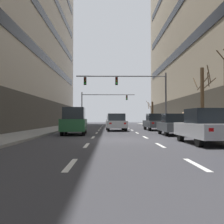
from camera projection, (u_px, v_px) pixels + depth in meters
ground_plane at (121, 140)px, 15.10m from camera, size 120.00×120.00×0.00m
sidewalk_left at (4, 139)px, 15.02m from camera, size 3.09×80.00×0.14m
lane_stripe_l1_s2 at (71, 165)px, 7.08m from camera, size 0.16×2.00×0.01m
lane_stripe_l1_s3 at (86, 145)px, 12.08m from camera, size 0.16×2.00×0.01m
lane_stripe_l1_s4 at (93, 137)px, 17.08m from camera, size 0.16×2.00×0.01m
lane_stripe_l1_s5 at (97, 133)px, 22.07m from camera, size 0.16×2.00×0.01m
lane_stripe_l1_s6 at (99, 130)px, 27.07m from camera, size 0.16×2.00×0.01m
lane_stripe_l1_s7 at (100, 128)px, 32.07m from camera, size 0.16×2.00×0.01m
lane_stripe_l1_s8 at (102, 127)px, 37.07m from camera, size 0.16×2.00×0.01m
lane_stripe_l1_s9 at (102, 126)px, 42.07m from camera, size 0.16×2.00×0.01m
lane_stripe_l1_s10 at (103, 125)px, 47.07m from camera, size 0.16×2.00×0.01m
lane_stripe_l2_s2 at (196, 164)px, 7.12m from camera, size 0.16×2.00×0.01m
lane_stripe_l2_s3 at (160, 145)px, 12.12m from camera, size 0.16×2.00×0.01m
lane_stripe_l2_s4 at (145, 137)px, 17.12m from camera, size 0.16×2.00×0.01m
lane_stripe_l2_s5 at (137, 133)px, 22.11m from camera, size 0.16×2.00×0.01m
lane_stripe_l2_s6 at (132, 130)px, 27.11m from camera, size 0.16×2.00×0.01m
lane_stripe_l2_s7 at (128, 128)px, 32.11m from camera, size 0.16×2.00×0.01m
lane_stripe_l2_s8 at (126, 127)px, 37.11m from camera, size 0.16×2.00×0.01m
lane_stripe_l2_s9 at (124, 126)px, 42.11m from camera, size 0.16×2.00×0.01m
lane_stripe_l2_s10 at (122, 125)px, 47.11m from camera, size 0.16×2.00×0.01m
car_driving_0 at (74, 121)px, 19.89m from camera, size 1.95×4.28×2.04m
car_driving_1 at (114, 121)px, 36.12m from camera, size 1.98×4.64×1.73m
car_driving_2 at (116, 122)px, 25.59m from camera, size 2.05×4.52×1.67m
car_driving_3 at (112, 121)px, 41.79m from camera, size 1.90×4.38×1.63m
car_parked_1 at (206, 127)px, 12.73m from camera, size 2.00×4.58×1.70m
car_parked_2 at (173, 125)px, 19.19m from camera, size 1.79×4.17×1.56m
car_parked_3 at (155, 122)px, 26.66m from camera, size 1.99×4.53×1.68m
traffic_signal_0 at (133, 88)px, 28.41m from camera, size 9.76×0.35×5.98m
traffic_signal_1 at (99, 102)px, 46.96m from camera, size 9.48×0.35×5.70m
street_tree_0 at (202, 99)px, 19.72m from camera, size 1.55×1.71×4.95m
street_tree_3 at (152, 113)px, 42.29m from camera, size 1.11×1.66×3.86m
pedestrian_0 at (183, 119)px, 25.58m from camera, size 0.23×0.53×1.68m
pedestrian_1 at (211, 121)px, 17.84m from camera, size 0.39×0.41×1.59m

